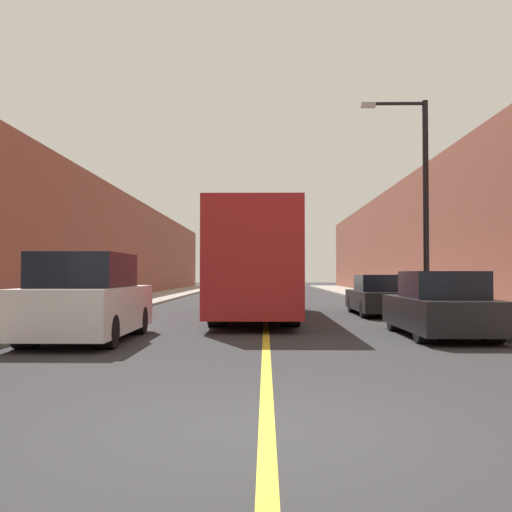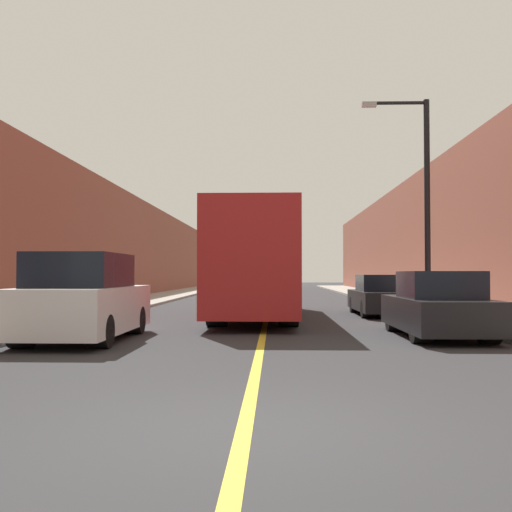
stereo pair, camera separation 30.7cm
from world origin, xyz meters
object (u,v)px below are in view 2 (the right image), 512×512
Objects in this scene: parked_suv_left at (83,300)px; car_right_near at (438,307)px; bus at (257,263)px; car_right_mid at (381,297)px; street_lamp_right at (422,192)px.

parked_suv_left reaches higher than car_right_near.
bus reaches higher than car_right_mid.
parked_suv_left is 0.63× the size of street_lamp_right.
street_lamp_right reaches higher than car_right_near.
parked_suv_left is (-3.64, -7.35, -0.97)m from bus.
car_right_mid is (4.45, 1.07, -1.20)m from bus.
street_lamp_right is (5.69, 0.16, 2.45)m from bus.
parked_suv_left is 0.99× the size of car_right_mid.
car_right_mid is (0.00, 7.43, -0.03)m from car_right_near.
street_lamp_right is at bearing -36.31° from car_right_mid.
car_right_mid is (8.10, 8.43, -0.23)m from parked_suv_left.
bus is at bearing -166.44° from car_right_mid.
car_right_near is (4.45, -6.36, -1.17)m from bus.
parked_suv_left is 8.16m from car_right_near.
car_right_near is at bearing -55.00° from bus.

